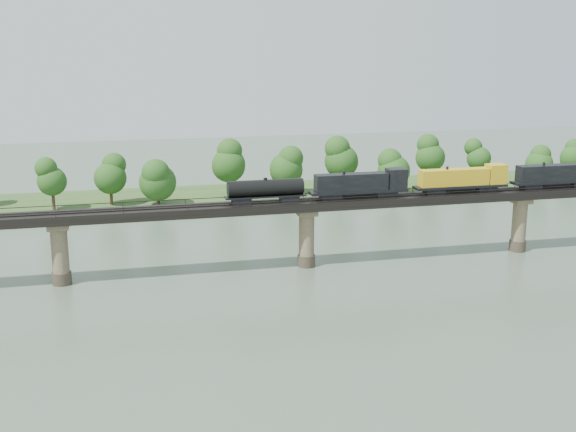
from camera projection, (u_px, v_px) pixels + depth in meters
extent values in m
plane|color=#3D4D3D|center=(365.00, 334.00, 94.85)|extent=(400.00, 400.00, 0.00)
cube|color=#2A461C|center=(248.00, 196.00, 174.97)|extent=(300.00, 24.00, 1.60)
cylinder|color=#473A2D|center=(62.00, 278.00, 113.93)|extent=(3.00, 3.00, 2.00)
cylinder|color=#7C6D51|center=(60.00, 251.00, 112.86)|extent=(2.60, 2.60, 9.00)
cube|color=#7C6D51|center=(58.00, 226.00, 111.91)|extent=(3.20, 3.20, 1.00)
cylinder|color=#473A2D|center=(306.00, 260.00, 122.96)|extent=(3.00, 3.00, 2.00)
cylinder|color=#7C6D51|center=(307.00, 235.00, 121.89)|extent=(2.60, 2.60, 9.00)
cube|color=#7C6D51|center=(307.00, 212.00, 120.94)|extent=(3.20, 3.20, 1.00)
cylinder|color=#473A2D|center=(517.00, 245.00, 131.98)|extent=(3.00, 3.00, 2.00)
cylinder|color=#7C6D51|center=(519.00, 222.00, 130.91)|extent=(2.60, 2.60, 9.00)
cube|color=#7C6D51|center=(521.00, 200.00, 129.96)|extent=(3.20, 3.20, 1.00)
cube|color=black|center=(307.00, 205.00, 120.64)|extent=(220.00, 5.00, 1.50)
cube|color=black|center=(308.00, 201.00, 119.73)|extent=(220.00, 0.12, 0.16)
cube|color=black|center=(306.00, 199.00, 121.15)|extent=(220.00, 0.12, 0.16)
cube|color=black|center=(311.00, 199.00, 118.03)|extent=(220.00, 0.10, 0.10)
cube|color=black|center=(303.00, 193.00, 122.56)|extent=(220.00, 0.10, 0.10)
cube|color=black|center=(311.00, 201.00, 118.11)|extent=(0.08, 0.08, 0.70)
cube|color=black|center=(303.00, 195.00, 122.65)|extent=(0.08, 0.08, 0.70)
cylinder|color=#382619|center=(54.00, 202.00, 156.13)|extent=(0.70, 0.70, 3.51)
sphere|color=#194012|center=(52.00, 181.00, 155.01)|extent=(6.31, 6.31, 6.31)
sphere|color=#194012|center=(51.00, 168.00, 154.32)|extent=(4.73, 4.73, 4.73)
cylinder|color=#382619|center=(111.00, 198.00, 161.28)|extent=(0.70, 0.70, 3.34)
sphere|color=#194012|center=(110.00, 178.00, 160.22)|extent=(7.18, 7.18, 7.18)
sphere|color=#194012|center=(109.00, 166.00, 159.56)|extent=(5.39, 5.39, 5.39)
cylinder|color=#382619|center=(158.00, 199.00, 161.11)|extent=(0.70, 0.70, 2.83)
sphere|color=#194012|center=(158.00, 182.00, 160.21)|extent=(8.26, 8.26, 8.26)
sphere|color=#194012|center=(157.00, 172.00, 159.65)|extent=(6.19, 6.19, 6.19)
cylinder|color=#382619|center=(229.00, 187.00, 170.97)|extent=(0.70, 0.70, 3.96)
sphere|color=#194012|center=(229.00, 165.00, 169.72)|extent=(8.07, 8.07, 8.07)
sphere|color=#194012|center=(228.00, 151.00, 168.93)|extent=(6.05, 6.05, 6.05)
cylinder|color=#382619|center=(286.00, 187.00, 172.67)|extent=(0.70, 0.70, 3.27)
sphere|color=#194012|center=(286.00, 169.00, 171.63)|extent=(8.03, 8.03, 8.03)
sphere|color=#194012|center=(286.00, 158.00, 170.99)|extent=(6.02, 6.02, 6.02)
cylinder|color=#382619|center=(341.00, 182.00, 176.88)|extent=(0.70, 0.70, 3.92)
sphere|color=#194012|center=(341.00, 161.00, 175.64)|extent=(8.29, 8.29, 8.29)
sphere|color=#194012|center=(342.00, 148.00, 174.86)|extent=(6.21, 6.21, 6.21)
cylinder|color=#382619|center=(393.00, 188.00, 172.88)|extent=(0.70, 0.70, 3.02)
sphere|color=#194012|center=(394.00, 171.00, 171.92)|extent=(7.74, 7.74, 7.74)
sphere|color=#194012|center=(394.00, 161.00, 171.33)|extent=(5.80, 5.80, 5.80)
cylinder|color=#382619|center=(429.00, 177.00, 183.97)|extent=(0.70, 0.70, 3.80)
sphere|color=#194012|center=(430.00, 158.00, 182.77)|extent=(7.47, 7.47, 7.47)
sphere|color=#194012|center=(431.00, 145.00, 182.01)|extent=(5.60, 5.60, 5.60)
cylinder|color=#382619|center=(478.00, 176.00, 187.32)|extent=(0.70, 0.70, 3.38)
sphere|color=#194012|center=(479.00, 158.00, 186.25)|extent=(6.23, 6.23, 6.23)
sphere|color=#194012|center=(480.00, 148.00, 185.58)|extent=(4.67, 4.67, 4.67)
cylinder|color=#382619|center=(538.00, 179.00, 184.98)|extent=(0.70, 0.70, 2.77)
sphere|color=#194012|center=(539.00, 164.00, 184.10)|extent=(7.04, 7.04, 7.04)
sphere|color=#194012|center=(540.00, 155.00, 183.55)|extent=(5.28, 5.28, 5.28)
cylinder|color=#382619|center=(571.00, 173.00, 192.85)|extent=(0.70, 0.70, 2.94)
sphere|color=#194012|center=(573.00, 158.00, 191.91)|extent=(6.73, 6.73, 6.73)
sphere|color=#194012|center=(574.00, 149.00, 191.33)|extent=(5.05, 5.05, 5.05)
cube|color=black|center=(531.00, 186.00, 129.78)|extent=(3.58, 2.15, 0.99)
cube|color=black|center=(556.00, 181.00, 130.74)|extent=(17.02, 2.69, 0.45)
cube|color=black|center=(550.00, 173.00, 130.04)|extent=(12.54, 2.42, 2.87)
cylinder|color=black|center=(555.00, 184.00, 130.86)|extent=(5.38, 1.25, 1.25)
cube|color=black|center=(486.00, 188.00, 127.75)|extent=(3.58, 2.15, 0.99)
cube|color=black|center=(434.00, 191.00, 125.53)|extent=(3.58, 2.15, 0.99)
cube|color=black|center=(460.00, 186.00, 126.49)|extent=(17.02, 2.69, 0.45)
cube|color=#B88D16|center=(454.00, 177.00, 125.80)|extent=(12.54, 2.42, 2.87)
cube|color=#B88D16|center=(496.00, 174.00, 127.55)|extent=(3.23, 2.69, 3.40)
cylinder|color=black|center=(460.00, 189.00, 126.61)|extent=(5.38, 1.25, 1.25)
cube|color=black|center=(386.00, 194.00, 123.51)|extent=(3.58, 2.15, 0.99)
cube|color=black|center=(331.00, 196.00, 121.28)|extent=(3.58, 2.15, 0.99)
cube|color=black|center=(359.00, 191.00, 122.25)|extent=(17.02, 2.69, 0.45)
cube|color=black|center=(351.00, 182.00, 121.55)|extent=(12.54, 2.42, 2.87)
cube|color=black|center=(396.00, 178.00, 123.31)|extent=(3.23, 2.69, 3.40)
cylinder|color=black|center=(359.00, 194.00, 122.36)|extent=(5.38, 1.25, 1.25)
cube|color=black|center=(289.00, 198.00, 119.67)|extent=(3.14, 1.97, 0.99)
cube|color=black|center=(241.00, 201.00, 117.85)|extent=(3.14, 1.97, 0.99)
cube|color=black|center=(266.00, 196.00, 118.62)|extent=(13.44, 2.15, 0.27)
cylinder|color=black|center=(265.00, 188.00, 118.28)|extent=(12.54, 2.69, 2.69)
cylinder|color=black|center=(265.00, 179.00, 117.94)|extent=(0.63, 0.63, 0.45)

